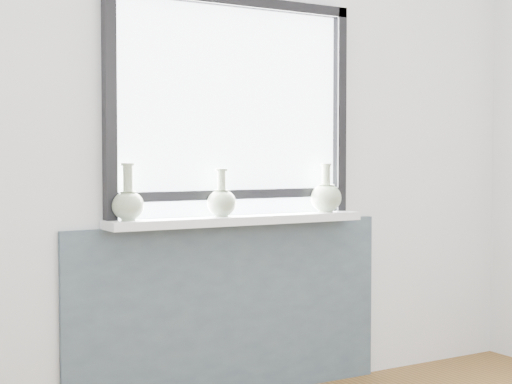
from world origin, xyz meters
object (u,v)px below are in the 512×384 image
windowsill (239,220)px  vase_c (326,196)px  vase_a (128,202)px  vase_b (222,201)px

windowsill → vase_c: (0.50, -0.01, 0.10)m
vase_a → vase_b: 0.46m
vase_c → windowsill: bearing=179.2°
windowsill → vase_b: vase_b is taller
vase_c → vase_b: bearing=-179.6°
vase_a → vase_c: vase_a is taller
vase_a → windowsill: bearing=-0.2°
windowsill → vase_a: (-0.56, 0.00, 0.10)m
windowsill → vase_a: bearing=179.8°
vase_a → vase_b: vase_a is taller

